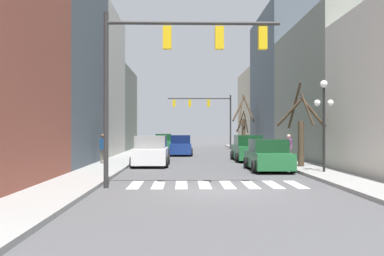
{
  "coord_description": "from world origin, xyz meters",
  "views": [
    {
      "loc": [
        -1.31,
        -15.71,
        2.15
      ],
      "look_at": [
        -0.32,
        31.03,
        2.36
      ],
      "focal_mm": 42.0,
      "sensor_mm": 36.0,
      "label": 1
    }
  ],
  "objects_px": {
    "car_driving_away_lane": "(164,143)",
    "traffic_signal_near": "(170,58)",
    "car_parked_right_far": "(155,150)",
    "car_parked_right_mid": "(248,149)",
    "traffic_signal_far": "(207,109)",
    "pedestrian_crossing_street": "(103,146)",
    "car_at_intersection": "(268,156)",
    "street_tree_right_mid": "(243,132)",
    "car_parked_left_near": "(151,152)",
    "street_tree_left_far": "(301,130)",
    "pedestrian_waiting_at_curb": "(289,146)",
    "car_parked_right_near": "(181,146)",
    "street_tree_left_mid": "(243,125)",
    "street_lamp_right_corner": "(324,107)"
  },
  "relations": [
    {
      "from": "car_parked_right_near",
      "to": "street_tree_right_mid",
      "type": "relative_size",
      "value": 1.13
    },
    {
      "from": "pedestrian_waiting_at_curb",
      "to": "street_tree_left_mid",
      "type": "relative_size",
      "value": 0.29
    },
    {
      "from": "pedestrian_waiting_at_curb",
      "to": "car_parked_right_near",
      "type": "bearing_deg",
      "value": 20.56
    },
    {
      "from": "traffic_signal_near",
      "to": "street_tree_left_mid",
      "type": "xyz_separation_m",
      "value": [
        6.96,
        31.08,
        -2.11
      ]
    },
    {
      "from": "pedestrian_waiting_at_curb",
      "to": "street_tree_right_mid",
      "type": "relative_size",
      "value": 0.43
    },
    {
      "from": "street_tree_right_mid",
      "to": "traffic_signal_far",
      "type": "bearing_deg",
      "value": 134.76
    },
    {
      "from": "street_tree_right_mid",
      "to": "street_tree_left_far",
      "type": "bearing_deg",
      "value": -89.59
    },
    {
      "from": "traffic_signal_far",
      "to": "traffic_signal_near",
      "type": "bearing_deg",
      "value": -95.4
    },
    {
      "from": "car_parked_right_far",
      "to": "car_parked_right_near",
      "type": "bearing_deg",
      "value": -18.11
    },
    {
      "from": "car_driving_away_lane",
      "to": "traffic_signal_near",
      "type": "bearing_deg",
      "value": -177.14
    },
    {
      "from": "traffic_signal_near",
      "to": "street_lamp_right_corner",
      "type": "distance_m",
      "value": 8.79
    },
    {
      "from": "car_driving_away_lane",
      "to": "car_at_intersection",
      "type": "bearing_deg",
      "value": -164.46
    },
    {
      "from": "traffic_signal_near",
      "to": "street_tree_left_far",
      "type": "relative_size",
      "value": 1.4
    },
    {
      "from": "traffic_signal_near",
      "to": "car_at_intersection",
      "type": "relative_size",
      "value": 1.43
    },
    {
      "from": "street_lamp_right_corner",
      "to": "pedestrian_crossing_street",
      "type": "distance_m",
      "value": 12.99
    },
    {
      "from": "traffic_signal_far",
      "to": "street_tree_left_far",
      "type": "xyz_separation_m",
      "value": [
        3.78,
        -26.21,
        -2.42
      ]
    },
    {
      "from": "traffic_signal_far",
      "to": "car_at_intersection",
      "type": "height_order",
      "value": "traffic_signal_far"
    },
    {
      "from": "car_parked_right_near",
      "to": "car_driving_away_lane",
      "type": "relative_size",
      "value": 1.07
    },
    {
      "from": "car_at_intersection",
      "to": "car_parked_right_far",
      "type": "bearing_deg",
      "value": 35.96
    },
    {
      "from": "car_driving_away_lane",
      "to": "street_tree_left_far",
      "type": "distance_m",
      "value": 23.85
    },
    {
      "from": "car_at_intersection",
      "to": "street_tree_left_far",
      "type": "bearing_deg",
      "value": -61.54
    },
    {
      "from": "pedestrian_waiting_at_curb",
      "to": "street_tree_left_far",
      "type": "height_order",
      "value": "street_tree_left_far"
    },
    {
      "from": "car_driving_away_lane",
      "to": "pedestrian_crossing_street",
      "type": "height_order",
      "value": "pedestrian_crossing_street"
    },
    {
      "from": "car_parked_right_far",
      "to": "traffic_signal_near",
      "type": "bearing_deg",
      "value": -174.56
    },
    {
      "from": "car_parked_right_far",
      "to": "pedestrian_crossing_street",
      "type": "xyz_separation_m",
      "value": [
        -2.79,
        -5.54,
        0.47
      ]
    },
    {
      "from": "car_parked_left_near",
      "to": "street_tree_left_far",
      "type": "bearing_deg",
      "value": -103.75
    },
    {
      "from": "car_parked_left_near",
      "to": "pedestrian_crossing_street",
      "type": "bearing_deg",
      "value": 85.38
    },
    {
      "from": "car_parked_right_mid",
      "to": "pedestrian_crossing_street",
      "type": "xyz_separation_m",
      "value": [
        -9.31,
        -4.08,
        0.36
      ]
    },
    {
      "from": "car_parked_left_near",
      "to": "street_tree_right_mid",
      "type": "bearing_deg",
      "value": -21.95
    },
    {
      "from": "car_parked_right_mid",
      "to": "car_at_intersection",
      "type": "xyz_separation_m",
      "value": [
        -0.03,
        -7.48,
        -0.05
      ]
    },
    {
      "from": "street_lamp_right_corner",
      "to": "street_tree_right_mid",
      "type": "relative_size",
      "value": 1.08
    },
    {
      "from": "traffic_signal_far",
      "to": "street_tree_right_mid",
      "type": "relative_size",
      "value": 1.78
    },
    {
      "from": "car_at_intersection",
      "to": "pedestrian_crossing_street",
      "type": "relative_size",
      "value": 2.59
    },
    {
      "from": "car_parked_right_far",
      "to": "street_tree_left_mid",
      "type": "distance_m",
      "value": 17.57
    },
    {
      "from": "street_tree_left_far",
      "to": "car_parked_right_far",
      "type": "bearing_deg",
      "value": 137.37
    },
    {
      "from": "traffic_signal_near",
      "to": "car_parked_left_near",
      "type": "height_order",
      "value": "traffic_signal_near"
    },
    {
      "from": "street_lamp_right_corner",
      "to": "car_parked_left_near",
      "type": "distance_m",
      "value": 10.46
    },
    {
      "from": "traffic_signal_far",
      "to": "pedestrian_crossing_street",
      "type": "bearing_deg",
      "value": -107.46
    },
    {
      "from": "car_at_intersection",
      "to": "pedestrian_waiting_at_curb",
      "type": "height_order",
      "value": "pedestrian_waiting_at_curb"
    },
    {
      "from": "street_lamp_right_corner",
      "to": "car_parked_right_far",
      "type": "bearing_deg",
      "value": 128.24
    },
    {
      "from": "street_tree_right_mid",
      "to": "car_parked_left_near",
      "type": "bearing_deg",
      "value": -111.95
    },
    {
      "from": "street_lamp_right_corner",
      "to": "car_parked_right_far",
      "type": "relative_size",
      "value": 0.9
    },
    {
      "from": "traffic_signal_near",
      "to": "car_parked_right_mid",
      "type": "height_order",
      "value": "traffic_signal_near"
    },
    {
      "from": "car_parked_right_far",
      "to": "car_at_intersection",
      "type": "bearing_deg",
      "value": -144.04
    },
    {
      "from": "car_parked_right_near",
      "to": "pedestrian_crossing_street",
      "type": "relative_size",
      "value": 2.58
    },
    {
      "from": "traffic_signal_near",
      "to": "car_parked_right_far",
      "type": "height_order",
      "value": "traffic_signal_near"
    },
    {
      "from": "car_parked_right_near",
      "to": "car_parked_right_mid",
      "type": "bearing_deg",
      "value": 34.08
    },
    {
      "from": "pedestrian_waiting_at_curb",
      "to": "street_tree_left_far",
      "type": "relative_size",
      "value": 0.37
    },
    {
      "from": "car_parked_left_near",
      "to": "street_tree_left_mid",
      "type": "xyz_separation_m",
      "value": [
        8.37,
        21.04,
        1.89
      ]
    },
    {
      "from": "car_parked_right_near",
      "to": "pedestrian_waiting_at_curb",
      "type": "height_order",
      "value": "pedestrian_waiting_at_curb"
    }
  ]
}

